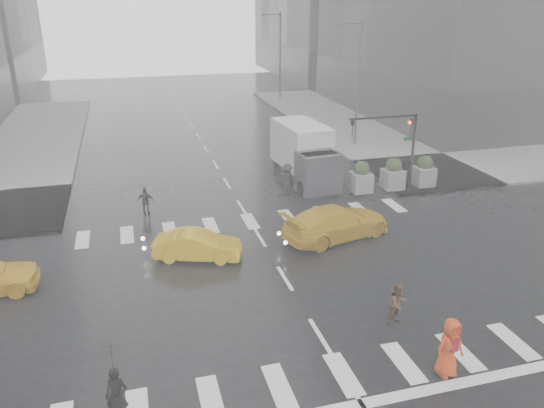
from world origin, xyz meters
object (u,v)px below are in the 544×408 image
object	(u,v)px
pedestrian_brown	(398,304)
pedestrian_orange	(449,347)
traffic_signal_pole	(398,137)
taxi_mid	(198,245)
box_truck	(305,152)

from	to	relation	value
pedestrian_brown	pedestrian_orange	size ratio (longest dim) A/B	0.80
traffic_signal_pole	taxi_mid	xyz separation A→B (m)	(-12.09, -5.33, -2.60)
pedestrian_brown	traffic_signal_pole	bearing A→B (deg)	47.29
taxi_mid	pedestrian_orange	bearing A→B (deg)	-128.48
traffic_signal_pole	pedestrian_orange	xyz separation A→B (m)	(-6.04, -14.81, -2.27)
pedestrian_orange	box_truck	world-z (taller)	box_truck
taxi_mid	box_truck	bearing A→B (deg)	-23.32
taxi_mid	box_truck	distance (m)	11.62
traffic_signal_pole	pedestrian_orange	world-z (taller)	traffic_signal_pole
box_truck	pedestrian_orange	bearing A→B (deg)	-100.01
pedestrian_orange	pedestrian_brown	bearing A→B (deg)	84.35
box_truck	pedestrian_brown	bearing A→B (deg)	-101.60
traffic_signal_pole	pedestrian_brown	size ratio (longest dim) A/B	2.97
pedestrian_orange	taxi_mid	size ratio (longest dim) A/B	0.51
pedestrian_brown	pedestrian_orange	world-z (taller)	pedestrian_orange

